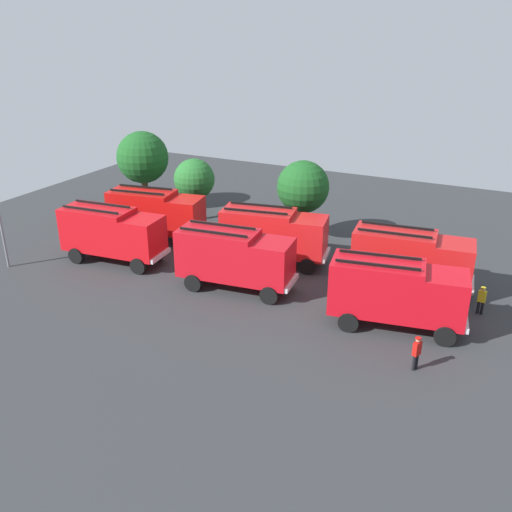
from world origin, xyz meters
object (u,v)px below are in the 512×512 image
(traffic_cone_0, at_px, (299,245))
(traffic_cone_1, at_px, (119,241))
(fire_truck_3, at_px, (156,212))
(fire_truck_2, at_px, (396,291))
(firefighter_1, at_px, (482,299))
(fire_truck_1, at_px, (234,256))
(fire_truck_0, at_px, (112,232))
(tree_1, at_px, (194,179))
(tree_0, at_px, (143,158))
(fire_truck_4, at_px, (273,233))
(firefighter_0, at_px, (417,352))
(fire_truck_5, at_px, (411,257))
(tree_2, at_px, (303,187))

(traffic_cone_0, relative_size, traffic_cone_1, 0.94)
(fire_truck_3, distance_m, traffic_cone_1, 3.44)
(fire_truck_2, relative_size, firefighter_1, 4.54)
(fire_truck_1, distance_m, traffic_cone_0, 7.95)
(fire_truck_0, xyz_separation_m, fire_truck_1, (9.43, -0.04, 0.00))
(firefighter_1, xyz_separation_m, tree_1, (-22.99, 6.56, 2.53))
(tree_0, xyz_separation_m, traffic_cone_0, (15.63, -2.72, -4.23))
(fire_truck_4, bearing_deg, fire_truck_1, -105.60)
(fire_truck_2, bearing_deg, traffic_cone_1, 162.75)
(tree_1, bearing_deg, fire_truck_4, -28.75)
(firefighter_1, bearing_deg, firefighter_0, 168.64)
(fire_truck_3, distance_m, fire_truck_5, 18.90)
(fire_truck_5, bearing_deg, fire_truck_0, -172.76)
(fire_truck_1, relative_size, tree_0, 1.09)
(traffic_cone_0, bearing_deg, fire_truck_1, -98.64)
(fire_truck_2, relative_size, tree_0, 1.10)
(fire_truck_4, distance_m, fire_truck_5, 9.19)
(fire_truck_5, height_order, tree_2, tree_2)
(fire_truck_0, height_order, tree_2, tree_2)
(fire_truck_2, distance_m, fire_truck_4, 10.69)
(traffic_cone_1, bearing_deg, firefighter_1, 1.91)
(fire_truck_4, relative_size, firefighter_0, 4.33)
(tree_1, bearing_deg, traffic_cone_1, -105.59)
(traffic_cone_1, bearing_deg, fire_truck_5, 5.80)
(fire_truck_1, xyz_separation_m, traffic_cone_0, (1.16, 7.66, -1.81))
(fire_truck_1, distance_m, tree_0, 17.97)
(fire_truck_1, bearing_deg, firefighter_1, 6.93)
(fire_truck_1, xyz_separation_m, traffic_cone_1, (-11.09, 2.49, -1.79))
(firefighter_0, bearing_deg, tree_0, 173.97)
(fire_truck_0, height_order, tree_1, tree_1)
(fire_truck_0, bearing_deg, fire_truck_3, 82.64)
(fire_truck_0, bearing_deg, traffic_cone_1, 118.79)
(firefighter_0, bearing_deg, fire_truck_3, -179.86)
(fire_truck_2, distance_m, tree_1, 21.52)
(traffic_cone_1, bearing_deg, tree_0, 113.13)
(tree_0, distance_m, tree_1, 5.57)
(fire_truck_5, xyz_separation_m, traffic_cone_1, (-20.72, -2.11, -1.79))
(firefighter_0, distance_m, traffic_cone_1, 23.76)
(fire_truck_3, bearing_deg, firefighter_0, -31.99)
(firefighter_1, distance_m, tree_1, 24.04)
(fire_truck_2, bearing_deg, fire_truck_3, 155.45)
(tree_2, bearing_deg, fire_truck_0, -135.44)
(fire_truck_0, xyz_separation_m, firefighter_1, (23.38, 3.28, -1.23))
(fire_truck_1, relative_size, fire_truck_4, 0.99)
(fire_truck_0, distance_m, traffic_cone_1, 3.46)
(tree_2, distance_m, traffic_cone_1, 14.15)
(fire_truck_4, xyz_separation_m, fire_truck_5, (9.19, -0.09, 0.00))
(fire_truck_2, height_order, tree_1, tree_1)
(fire_truck_3, relative_size, traffic_cone_1, 10.20)
(firefighter_1, relative_size, traffic_cone_0, 2.38)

